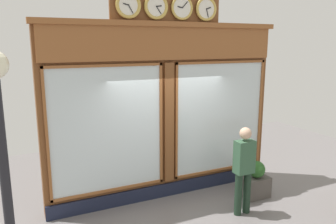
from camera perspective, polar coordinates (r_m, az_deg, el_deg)
name	(u,v)px	position (r m, az deg, el deg)	size (l,w,h in m)	color
shop_facade	(165,109)	(6.86, -0.44, 0.48)	(5.05, 0.42, 4.18)	brown
pedestrian	(244,167)	(6.41, 12.86, -9.19)	(0.36, 0.22, 1.69)	#1C2F21
street_lamp	(2,154)	(3.71, -26.48, -6.49)	(0.28, 0.28, 3.13)	black
planter_box	(256,187)	(7.41, 14.76, -12.31)	(0.56, 0.36, 0.44)	#4C4742
planter_shrub	(257,169)	(7.26, 14.92, -9.46)	(0.35, 0.35, 0.35)	#285623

